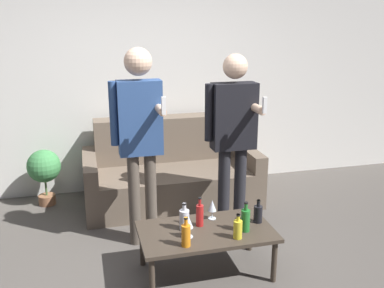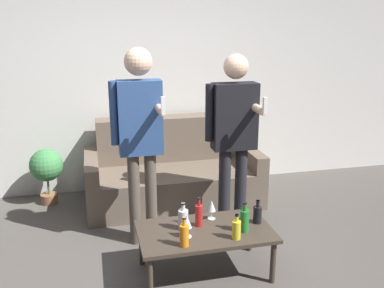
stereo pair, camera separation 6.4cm
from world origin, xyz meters
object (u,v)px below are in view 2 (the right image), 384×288
at_px(person_standing_left, 140,129).
at_px(coffee_table, 205,234).
at_px(person_standing_right, 234,129).
at_px(bottle_orange, 244,220).
at_px(couch, 172,173).

bearing_deg(person_standing_left, coffee_table, -56.23).
bearing_deg(person_standing_right, bottle_orange, -101.89).
height_order(couch, coffee_table, couch).
relative_size(couch, person_standing_right, 1.12).
distance_m(person_standing_left, person_standing_right, 0.88).
bearing_deg(bottle_orange, couch, 99.36).
distance_m(couch, person_standing_left, 1.26).
bearing_deg(person_standing_left, bottle_orange, -45.19).
relative_size(coffee_table, person_standing_right, 0.62).
height_order(bottle_orange, person_standing_left, person_standing_left).
bearing_deg(coffee_table, person_standing_left, 123.77).
bearing_deg(bottle_orange, person_standing_right, 78.11).
bearing_deg(couch, coffee_table, -90.92).
bearing_deg(person_standing_right, person_standing_left, -175.55).
distance_m(coffee_table, bottle_orange, 0.33).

